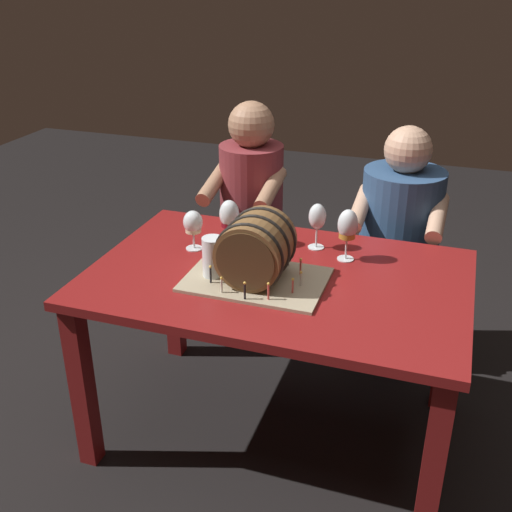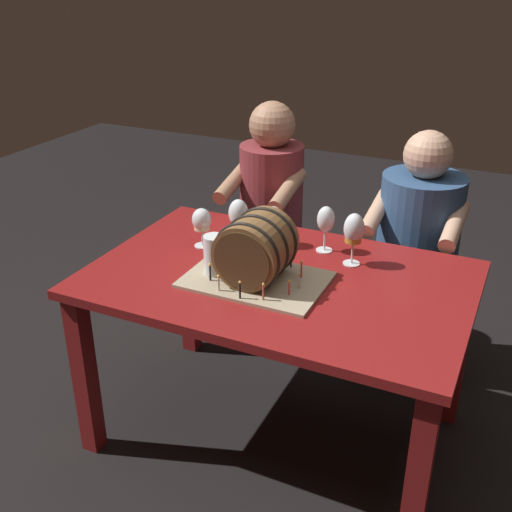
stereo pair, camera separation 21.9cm
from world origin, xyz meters
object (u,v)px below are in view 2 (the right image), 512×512
beer_pint (214,258)px  barrel_cake (256,252)px  wine_glass_amber (354,231)px  wine_glass_red (238,215)px  wine_glass_empty (326,220)px  wine_glass_rose (273,220)px  person_seated_right (415,260)px  wine_glass_white (202,221)px  dining_table (279,300)px  person_seated_left (271,233)px

beer_pint → barrel_cake: bearing=9.7°
wine_glass_amber → wine_glass_red: bearing=-178.4°
barrel_cake → wine_glass_empty: 0.37m
barrel_cake → wine_glass_rose: (-0.07, 0.31, -0.01)m
wine_glass_rose → person_seated_right: size_ratio=0.15×
barrel_cake → beer_pint: barrel_cake is taller
wine_glass_rose → beer_pint: wine_glass_rose is taller
wine_glass_white → wine_glass_empty: (0.46, 0.17, 0.02)m
beer_pint → person_seated_right: person_seated_right is taller
dining_table → person_seated_right: 0.83m
barrel_cake → wine_glass_amber: bearing=46.1°
barrel_cake → wine_glass_red: size_ratio=2.63×
wine_glass_red → person_seated_left: 0.64m
beer_pint → person_seated_left: 0.89m
wine_glass_amber → wine_glass_rose: 0.34m
barrel_cake → wine_glass_red: bearing=127.2°
dining_table → wine_glass_rose: 0.34m
wine_glass_amber → person_seated_right: size_ratio=0.18×
wine_glass_amber → wine_glass_rose: size_ratio=1.24×
wine_glass_amber → wine_glass_rose: wine_glass_amber is taller
wine_glass_amber → person_seated_right: 0.65m
person_seated_left → person_seated_right: (0.72, 0.00, -0.00)m
barrel_cake → wine_glass_white: 0.37m
wine_glass_empty → person_seated_right: size_ratio=0.16×
wine_glass_white → wine_glass_amber: bearing=9.4°
dining_table → wine_glass_amber: (0.21, 0.20, 0.24)m
barrel_cake → beer_pint: (-0.15, -0.03, -0.05)m
dining_table → wine_glass_amber: bearing=43.9°
wine_glass_empty → wine_glass_white: bearing=-160.1°
dining_table → person_seated_right: bearing=64.2°
wine_glass_white → wine_glass_rose: wine_glass_rose is taller
person_seated_right → barrel_cake: bearing=-117.0°
person_seated_right → wine_glass_red: bearing=-138.3°
wine_glass_rose → person_seated_right: 0.76m
beer_pint → person_seated_left: size_ratio=0.13×
wine_glass_red → dining_table: bearing=-36.3°
barrel_cake → person_seated_right: size_ratio=0.44×
person_seated_right → wine_glass_empty: bearing=-120.8°
wine_glass_red → person_seated_right: size_ratio=0.17×
beer_pint → person_seated_right: size_ratio=0.14×
barrel_cake → person_seated_right: 0.97m
barrel_cake → person_seated_left: person_seated_left is taller
wine_glass_red → wine_glass_white: bearing=-144.6°
wine_glass_empty → beer_pint: size_ratio=1.18×
wine_glass_empty → person_seated_left: 0.72m
wine_glass_white → wine_glass_amber: 0.60m
wine_glass_red → person_seated_right: person_seated_right is taller
dining_table → beer_pint: 0.29m
wine_glass_red → wine_glass_rose: bearing=18.9°
beer_pint → person_seated_left: (-0.15, 0.84, -0.26)m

